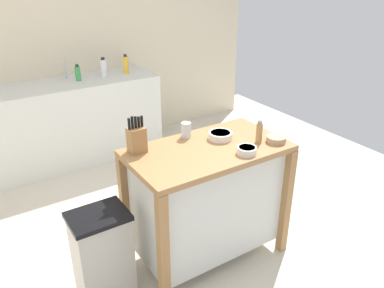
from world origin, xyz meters
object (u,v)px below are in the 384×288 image
Objects in this scene: pepper_grinder at (259,132)px; bowl_ceramic_wide at (247,150)px; bottle_spray_cleaner at (104,68)px; kitchen_island at (207,198)px; trash_bin at (103,255)px; bowl_stoneware_deep at (276,139)px; drinking_cup at (186,130)px; bowl_ceramic_small at (220,135)px; bottle_dish_soap at (78,73)px; sink_faucet at (65,69)px; knife_block at (137,139)px; bottle_hand_soap at (126,65)px.

bowl_ceramic_wide is at bearing -154.41° from pepper_grinder.
pepper_grinder is at bearing -83.47° from bottle_spray_cleaner.
kitchen_island is 6.40× the size of pepper_grinder.
trash_bin is at bearing -113.03° from bottle_spray_cleaner.
bowl_ceramic_wide is (0.16, -0.20, 0.42)m from kitchen_island.
bowl_ceramic_wide reaches higher than bowl_stoneware_deep.
pepper_grinder is at bearing -43.32° from drinking_cup.
bowl_ceramic_small is (0.16, 0.08, 0.42)m from kitchen_island.
bowl_ceramic_small is at bearing 139.41° from bowl_stoneware_deep.
drinking_cup is at bearing 97.40° from kitchen_island.
trash_bin is (-0.95, 0.25, -0.60)m from bowl_ceramic_wide.
pepper_grinder is 0.99× the size of bottle_dish_soap.
pepper_grinder is (0.37, -0.35, 0.02)m from drinking_cup.
sink_faucet reaches higher than bottle_spray_cleaner.
pepper_grinder is 0.77× the size of sink_faucet.
kitchen_island is 0.68m from knife_block.
trash_bin is (-0.94, -0.03, -0.61)m from bowl_ceramic_small.
knife_block is at bearing 156.49° from bowl_stoneware_deep.
bowl_stoneware_deep reaches higher than trash_bin.
pepper_grinder reaches higher than bowl_ceramic_wide.
kitchen_island is 0.81m from trash_bin.
trash_bin is at bearing -118.93° from bottle_hand_soap.
sink_faucet reaches higher than bowl_stoneware_deep.
bowl_ceramic_wide is at bearing -66.04° from drinking_cup.
bottle_hand_soap is at bearing 78.73° from drinking_cup.
sink_faucet is 1.03× the size of bottle_hand_soap.
bottle_dish_soap reaches higher than trash_bin.
pepper_grinder is at bearing 153.03° from bowl_stoneware_deep.
pepper_grinder is 2.23m from bottle_spray_cleaner.
sink_faucet is at bearing 105.07° from pepper_grinder.
sink_faucet is (0.49, 2.18, 0.68)m from trash_bin.
bowl_stoneware_deep is 0.79× the size of bowl_ceramic_small.
sink_faucet is 0.65m from bottle_hand_soap.
bowl_ceramic_wide reaches higher than trash_bin.
trash_bin is (-0.36, -0.15, -0.67)m from knife_block.
sink_faucet is 1.28× the size of bottle_dish_soap.
sink_faucet is at bearing 97.48° from drinking_cup.
kitchen_island is at bearing -84.51° from bottle_dish_soap.
bowl_ceramic_wide is 0.77× the size of pepper_grinder.
knife_block is 1.21× the size of bottle_spray_cleaner.
knife_block is 1.18× the size of bottle_hand_soap.
sink_faucet is at bearing 160.81° from bottle_spray_cleaner.
drinking_cup is 1.00m from trash_bin.
bottle_spray_cleaner is (0.87, 2.04, 0.67)m from trash_bin.
knife_block is 0.60m from bowl_ceramic_small.
trash_bin is at bearing 169.62° from bowl_stoneware_deep.
pepper_grinder is (0.76, -0.32, -0.01)m from knife_block.
bottle_dish_soap reaches higher than kitchen_island.
knife_block reaches higher than pepper_grinder.
bowl_stoneware_deep is at bearing -10.38° from trash_bin.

